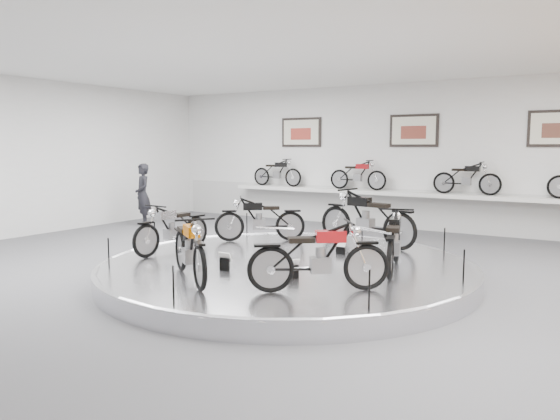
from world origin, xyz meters
The scene contains 20 objects.
floor centered at (0.00, 0.00, 0.00)m, with size 16.00×16.00×0.00m, color #4E4E50.
ceiling centered at (0.00, 0.00, 4.00)m, with size 16.00×16.00×0.00m, color white.
wall_back centered at (0.00, 7.00, 2.00)m, with size 16.00×16.00×0.00m, color silver.
dado_band centered at (0.00, 6.98, 0.55)m, with size 15.68×0.04×1.10m, color #BCBCBA.
display_platform centered at (0.00, 0.30, 0.15)m, with size 6.40×6.40×0.30m, color silver.
platform_rim centered at (0.00, 0.30, 0.27)m, with size 6.40×6.40×0.10m, color #B2B2BA.
shelf centered at (0.00, 6.70, 1.00)m, with size 11.00×0.55×0.10m, color silver.
poster_left centered at (-3.50, 6.96, 2.70)m, with size 1.35×0.06×0.88m, color silver.
poster_center centered at (0.00, 6.96, 2.70)m, with size 1.35×0.06×0.88m, color silver.
poster_right centered at (3.50, 6.96, 2.70)m, with size 1.35×0.06×0.88m, color silver.
shelf_bike_a centered at (-4.20, 6.70, 1.42)m, with size 1.22×0.42×0.73m, color black, non-canonical shape.
shelf_bike_b centered at (-1.50, 6.70, 1.42)m, with size 1.22×0.42×0.73m, color maroon, non-canonical shape.
shelf_bike_c centered at (1.50, 6.70, 1.42)m, with size 1.22×0.42×0.73m, color black, non-canonical shape.
bike_a centered at (1.80, 0.61, 0.78)m, with size 1.64×0.58×0.96m, color black, non-canonical shape.
bike_b centered at (0.56, 2.47, 0.86)m, with size 1.91×0.67×1.12m, color black, non-canonical shape.
bike_c centered at (-1.54, 1.77, 0.77)m, with size 1.60×0.57×0.94m, color black, non-canonical shape.
bike_d centered at (-2.26, -0.11, 0.76)m, with size 1.58×0.56×0.93m, color #AFAFB4, non-canonical shape.
bike_e centered at (-0.56, -1.57, 0.79)m, with size 1.66×0.59×0.98m, color #C95F00, non-canonical shape.
bike_f centered at (1.37, -1.13, 0.79)m, with size 1.66×0.59×0.98m, color maroon, non-canonical shape.
visitor centered at (-6.84, 3.62, 0.89)m, with size 0.65×0.43×1.79m, color black.
Camera 1 is at (4.76, -7.61, 2.28)m, focal length 35.00 mm.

